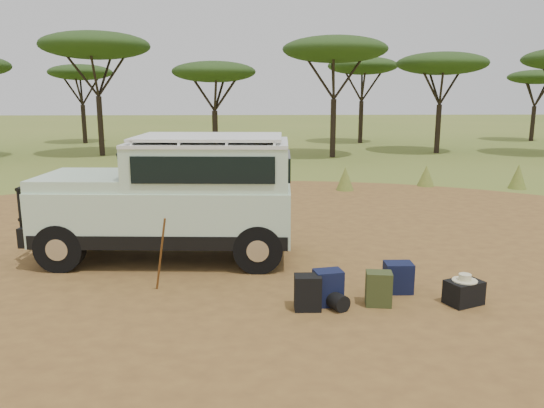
{
  "coord_description": "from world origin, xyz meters",
  "views": [
    {
      "loc": [
        -0.16,
        -9.15,
        3.25
      ],
      "look_at": [
        0.26,
        1.51,
        1.0
      ],
      "focal_mm": 35.0,
      "sensor_mm": 36.0,
      "label": 1
    }
  ],
  "objects_px": {
    "backpack_navy": "(328,288)",
    "hard_case": "(464,293)",
    "backpack_olive": "(379,289)",
    "duffel_navy": "(398,278)",
    "walking_staff": "(161,255)",
    "backpack_black": "(308,293)",
    "safari_vehicle": "(176,200)"
  },
  "relations": [
    {
      "from": "backpack_navy",
      "to": "walking_staff",
      "type": "bearing_deg",
      "value": 157.09
    },
    {
      "from": "backpack_navy",
      "to": "backpack_olive",
      "type": "relative_size",
      "value": 1.03
    },
    {
      "from": "backpack_navy",
      "to": "duffel_navy",
      "type": "height_order",
      "value": "backpack_navy"
    },
    {
      "from": "walking_staff",
      "to": "backpack_navy",
      "type": "bearing_deg",
      "value": -43.54
    },
    {
      "from": "hard_case",
      "to": "safari_vehicle",
      "type": "bearing_deg",
      "value": 128.18
    },
    {
      "from": "backpack_black",
      "to": "backpack_olive",
      "type": "bearing_deg",
      "value": 6.93
    },
    {
      "from": "walking_staff",
      "to": "backpack_navy",
      "type": "xyz_separation_m",
      "value": [
        2.66,
        -0.57,
        -0.38
      ]
    },
    {
      "from": "safari_vehicle",
      "to": "duffel_navy",
      "type": "bearing_deg",
      "value": -24.3
    },
    {
      "from": "walking_staff",
      "to": "backpack_black",
      "type": "distance_m",
      "value": 2.47
    },
    {
      "from": "safari_vehicle",
      "to": "backpack_black",
      "type": "distance_m",
      "value": 3.69
    },
    {
      "from": "safari_vehicle",
      "to": "backpack_olive",
      "type": "distance_m",
      "value": 4.41
    },
    {
      "from": "walking_staff",
      "to": "backpack_olive",
      "type": "relative_size",
      "value": 2.58
    },
    {
      "from": "walking_staff",
      "to": "duffel_navy",
      "type": "height_order",
      "value": "walking_staff"
    },
    {
      "from": "duffel_navy",
      "to": "hard_case",
      "type": "bearing_deg",
      "value": -30.18
    },
    {
      "from": "safari_vehicle",
      "to": "backpack_navy",
      "type": "relative_size",
      "value": 9.16
    },
    {
      "from": "walking_staff",
      "to": "duffel_navy",
      "type": "relative_size",
      "value": 2.75
    },
    {
      "from": "safari_vehicle",
      "to": "walking_staff",
      "type": "bearing_deg",
      "value": -86.32
    },
    {
      "from": "backpack_olive",
      "to": "hard_case",
      "type": "relative_size",
      "value": 1.01
    },
    {
      "from": "backpack_navy",
      "to": "hard_case",
      "type": "xyz_separation_m",
      "value": [
        2.13,
        -0.06,
        -0.09
      ]
    },
    {
      "from": "safari_vehicle",
      "to": "duffel_navy",
      "type": "xyz_separation_m",
      "value": [
        3.91,
        -2.04,
        -0.92
      ]
    },
    {
      "from": "safari_vehicle",
      "to": "backpack_navy",
      "type": "xyz_separation_m",
      "value": [
        2.67,
        -2.53,
        -0.9
      ]
    },
    {
      "from": "backpack_navy",
      "to": "hard_case",
      "type": "relative_size",
      "value": 1.04
    },
    {
      "from": "hard_case",
      "to": "backpack_black",
      "type": "bearing_deg",
      "value": 159.33
    },
    {
      "from": "hard_case",
      "to": "backpack_olive",
      "type": "bearing_deg",
      "value": 156.52
    },
    {
      "from": "safari_vehicle",
      "to": "duffel_navy",
      "type": "height_order",
      "value": "safari_vehicle"
    },
    {
      "from": "backpack_black",
      "to": "backpack_navy",
      "type": "height_order",
      "value": "backpack_navy"
    },
    {
      "from": "walking_staff",
      "to": "hard_case",
      "type": "bearing_deg",
      "value": -38.86
    },
    {
      "from": "backpack_navy",
      "to": "duffel_navy",
      "type": "xyz_separation_m",
      "value": [
        1.24,
        0.48,
        -0.03
      ]
    },
    {
      "from": "duffel_navy",
      "to": "backpack_olive",
      "type": "bearing_deg",
      "value": -128.91
    },
    {
      "from": "backpack_olive",
      "to": "backpack_navy",
      "type": "bearing_deg",
      "value": -176.67
    },
    {
      "from": "duffel_navy",
      "to": "hard_case",
      "type": "relative_size",
      "value": 0.95
    },
    {
      "from": "backpack_olive",
      "to": "hard_case",
      "type": "bearing_deg",
      "value": 7.53
    }
  ]
}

